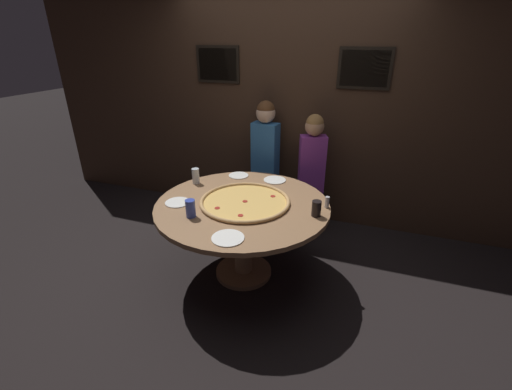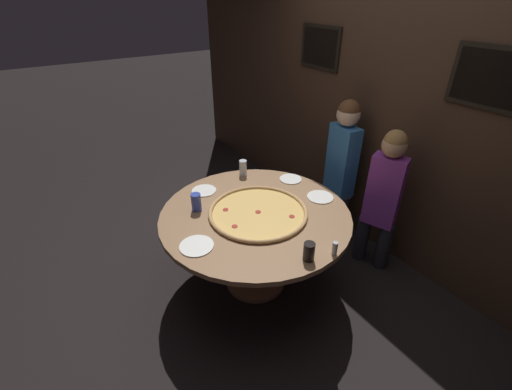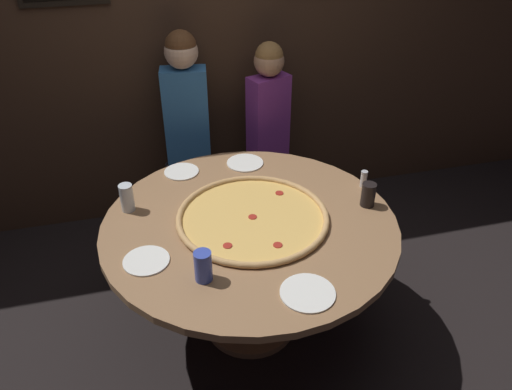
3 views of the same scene
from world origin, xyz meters
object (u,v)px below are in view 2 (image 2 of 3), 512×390
object	(u,v)px
drink_cup_centre_back	(243,168)
condiment_shaker	(335,248)
white_plate_beside_cup	(291,179)
white_plate_right_side	(197,246)
white_plate_left_side	(204,191)
diner_far_left	(341,163)
drink_cup_near_left	(309,252)
diner_side_left	(384,194)
white_plate_far_back	(320,197)
dining_table	(255,227)
drink_cup_far_left	(196,202)
giant_pizza	(258,212)

from	to	relation	value
drink_cup_centre_back	condiment_shaker	bearing A→B (deg)	-4.23
white_plate_beside_cup	white_plate_right_side	xyz separation A→B (m)	(0.38, -1.13, 0.00)
white_plate_left_side	diner_far_left	size ratio (longest dim) A/B	0.15
drink_cup_near_left	white_plate_right_side	bearing A→B (deg)	-133.88
diner_side_left	white_plate_far_back	bearing A→B (deg)	39.00
dining_table	drink_cup_far_left	distance (m)	0.51
white_plate_right_side	white_plate_left_side	bearing A→B (deg)	149.45
giant_pizza	white_plate_left_side	bearing A→B (deg)	-160.36
white_plate_beside_cup	white_plate_left_side	bearing A→B (deg)	-108.86
white_plate_right_side	diner_far_left	distance (m)	1.69
white_plate_right_side	giant_pizza	bearing A→B (deg)	99.20
giant_pizza	drink_cup_near_left	xyz separation A→B (m)	(0.62, -0.03, 0.05)
giant_pizza	white_plate_left_side	distance (m)	0.58
drink_cup_far_left	white_plate_right_side	distance (m)	0.46
white_plate_left_side	condiment_shaker	xyz separation A→B (m)	(1.22, 0.34, 0.05)
white_plate_right_side	diner_far_left	xyz separation A→B (m)	(-0.27, 1.67, 0.06)
white_plate_left_side	white_plate_beside_cup	bearing A→B (deg)	71.14
dining_table	white_plate_left_side	world-z (taller)	white_plate_left_side
giant_pizza	drink_cup_far_left	bearing A→B (deg)	-129.81
drink_cup_far_left	white_plate_beside_cup	distance (m)	0.94
drink_cup_near_left	diner_far_left	bearing A→B (deg)	125.33
giant_pizza	white_plate_right_side	size ratio (longest dim) A/B	3.30
drink_cup_near_left	white_plate_far_back	size ratio (longest dim) A/B	0.58
white_plate_beside_cup	condiment_shaker	xyz separation A→B (m)	(0.96, -0.41, 0.05)
diner_side_left	drink_cup_near_left	bearing A→B (deg)	82.51
dining_table	white_plate_far_back	world-z (taller)	white_plate_far_back
drink_cup_centre_back	white_plate_beside_cup	xyz separation A→B (m)	(0.32, 0.32, -0.07)
dining_table	drink_cup_near_left	xyz separation A→B (m)	(0.64, -0.01, 0.20)
white_plate_left_side	condiment_shaker	distance (m)	1.27
diner_side_left	giant_pizza	bearing A→B (deg)	49.76
drink_cup_far_left	white_plate_far_back	distance (m)	1.03
diner_far_left	white_plate_right_side	bearing A→B (deg)	107.41
white_plate_right_side	diner_side_left	world-z (taller)	diner_side_left
dining_table	giant_pizza	xyz separation A→B (m)	(0.02, 0.01, 0.15)
dining_table	white_plate_right_side	size ratio (longest dim) A/B	6.35
white_plate_left_side	white_plate_right_side	size ratio (longest dim) A/B	0.90
white_plate_left_side	white_plate_beside_cup	world-z (taller)	same
drink_cup_far_left	condiment_shaker	distance (m)	1.12
dining_table	condiment_shaker	world-z (taller)	condiment_shaker
drink_cup_far_left	white_plate_far_back	size ratio (longest dim) A/B	0.66
white_plate_right_side	condiment_shaker	bearing A→B (deg)	51.09
giant_pizza	drink_cup_centre_back	world-z (taller)	drink_cup_centre_back
drink_cup_far_left	drink_cup_near_left	xyz separation A→B (m)	(0.93, 0.35, -0.01)
dining_table	white_plate_right_side	xyz separation A→B (m)	(0.11, -0.56, 0.14)
white_plate_far_back	drink_cup_centre_back	bearing A→B (deg)	-155.23
condiment_shaker	diner_side_left	distance (m)	0.94
dining_table	diner_far_left	xyz separation A→B (m)	(-0.16, 1.11, 0.20)
drink_cup_centre_back	white_plate_left_side	size ratio (longest dim) A/B	0.71
white_plate_left_side	diner_far_left	xyz separation A→B (m)	(0.37, 1.29, 0.06)
giant_pizza	drink_cup_centre_back	bearing A→B (deg)	158.08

